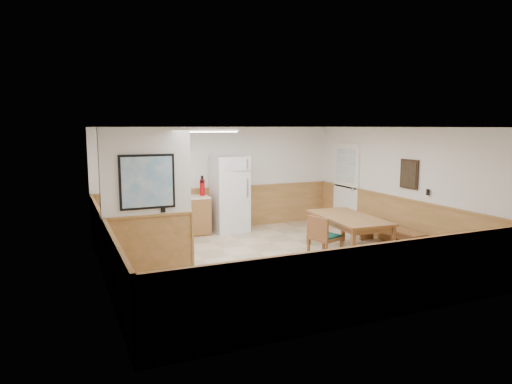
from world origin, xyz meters
name	(u,v)px	position (x,y,z in m)	size (l,w,h in m)	color
ground	(271,261)	(0.00, 0.00, 0.00)	(6.00, 6.00, 0.00)	beige
ceiling	(272,127)	(0.00, 0.00, 2.50)	(6.00, 6.00, 0.02)	white
back_wall	(219,178)	(0.00, 3.00, 1.25)	(6.00, 0.02, 2.50)	white
right_wall	(400,187)	(3.00, 0.00, 1.25)	(0.02, 6.00, 2.50)	white
left_wall	(102,207)	(-3.00, 0.00, 1.25)	(0.02, 6.00, 2.50)	white
wainscot_back	(219,209)	(0.00, 2.98, 0.50)	(6.00, 0.04, 1.00)	tan
wainscot_right	(397,222)	(2.98, 0.00, 0.50)	(0.04, 6.00, 1.00)	tan
wainscot_left	(105,252)	(-2.98, 0.00, 0.50)	(0.04, 6.00, 1.00)	tan
partition_wall	(147,203)	(-2.25, 0.19, 1.23)	(1.50, 0.20, 2.50)	white
kitchen_counter	(174,216)	(-1.21, 2.68, 0.46)	(2.20, 0.61, 1.00)	#985F36
exterior_door	(346,185)	(2.96, 1.90, 1.05)	(0.07, 1.02, 2.15)	white
kitchen_window	(131,170)	(-2.10, 2.98, 1.55)	(0.80, 0.04, 1.00)	white
wall_painting	(409,174)	(2.97, -0.30, 1.55)	(0.04, 0.50, 0.60)	black
fluorescent_fixture	(208,130)	(-0.80, 1.30, 2.45)	(1.20, 0.30, 0.09)	white
refrigerator	(230,194)	(0.14, 2.63, 0.91)	(0.83, 0.74, 1.81)	white
dining_table	(348,221)	(1.61, -0.15, 0.66)	(1.10, 1.98, 0.75)	olive
dining_bench	(391,232)	(2.67, -0.19, 0.35)	(0.41, 1.68, 0.45)	olive
dining_chair	(322,235)	(0.89, -0.35, 0.49)	(0.81, 0.65, 0.85)	olive
fire_extinguisher	(202,187)	(-0.52, 2.68, 1.11)	(0.16, 0.16, 0.47)	#B7090D
soap_bottle	(125,196)	(-2.30, 2.64, 1.01)	(0.07, 0.07, 0.22)	#198C26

